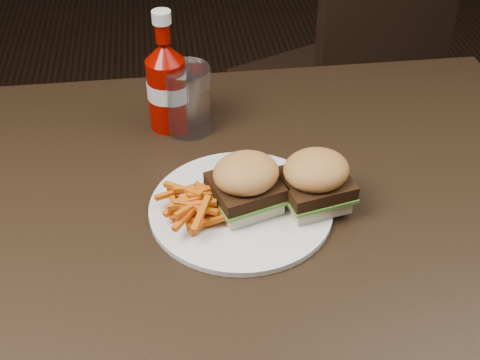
{
  "coord_description": "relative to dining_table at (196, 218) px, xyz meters",
  "views": [
    {
      "loc": [
        -0.03,
        -0.75,
        1.4
      ],
      "look_at": [
        0.07,
        -0.0,
        0.8
      ],
      "focal_mm": 50.0,
      "sensor_mm": 36.0,
      "label": 1
    }
  ],
  "objects": [
    {
      "name": "chair_far",
      "position": [
        0.43,
        0.84,
        -0.3
      ],
      "size": [
        0.57,
        0.57,
        0.04
      ],
      "primitive_type": "cube",
      "rotation": [
        0.0,
        0.0,
        3.55
      ],
      "color": "black",
      "rests_on": "ground"
    },
    {
      "name": "tumbler",
      "position": [
        0.01,
        0.21,
        0.08
      ],
      "size": [
        0.09,
        0.09,
        0.12
      ],
      "primitive_type": "cylinder",
      "rotation": [
        0.0,
        0.0,
        -0.14
      ],
      "color": "white",
      "rests_on": "dining_table"
    },
    {
      "name": "sandwich_half_b",
      "position": [
        0.17,
        -0.02,
        0.04
      ],
      "size": [
        0.1,
        0.1,
        0.02
      ],
      "primitive_type": "cube",
      "rotation": [
        0.0,
        0.0,
        0.22
      ],
      "color": "beige",
      "rests_on": "plate"
    },
    {
      "name": "sandwich_half_a",
      "position": [
        0.07,
        -0.02,
        0.04
      ],
      "size": [
        0.11,
        0.1,
        0.02
      ],
      "primitive_type": "cube",
      "rotation": [
        0.0,
        0.0,
        0.31
      ],
      "color": "beige",
      "rests_on": "plate"
    },
    {
      "name": "dining_table",
      "position": [
        0.0,
        0.0,
        0.0
      ],
      "size": [
        1.2,
        0.8,
        0.04
      ],
      "primitive_type": "cube",
      "color": "black",
      "rests_on": "ground"
    },
    {
      "name": "plate",
      "position": [
        0.07,
        -0.01,
        0.03
      ],
      "size": [
        0.27,
        0.27,
        0.01
      ],
      "primitive_type": "cylinder",
      "color": "white",
      "rests_on": "dining_table"
    },
    {
      "name": "ketchup_bottle",
      "position": [
        -0.03,
        0.23,
        0.08
      ],
      "size": [
        0.08,
        0.08,
        0.13
      ],
      "primitive_type": "cylinder",
      "rotation": [
        0.0,
        0.0,
        -0.18
      ],
      "color": "#880600",
      "rests_on": "dining_table"
    },
    {
      "name": "fries_pile",
      "position": [
        0.01,
        -0.02,
        0.05
      ],
      "size": [
        0.13,
        0.13,
        0.04
      ],
      "primitive_type": null,
      "rotation": [
        0.0,
        0.0,
        -0.27
      ],
      "color": "orange",
      "rests_on": "plate"
    }
  ]
}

